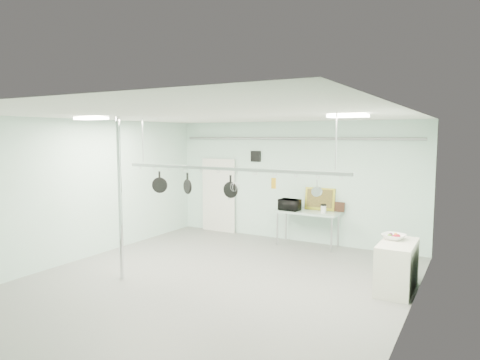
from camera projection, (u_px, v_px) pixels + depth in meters
The scene contains 25 objects.
floor at pixel (210, 284), 8.18m from camera, with size 8.00×8.00×0.00m, color gray.
ceiling at pixel (209, 116), 7.84m from camera, with size 7.00×8.00×0.02m, color silver.
back_wall at pixel (292, 181), 11.46m from camera, with size 7.00×0.02×3.20m, color silver.
right_wall at pixel (407, 219), 6.30m from camera, with size 0.02×8.00×3.20m, color silver.
door at pixel (219, 196), 12.60m from camera, with size 1.10×0.10×2.20m, color silver.
wall_vent at pixel (256, 156), 11.91m from camera, with size 0.30×0.04×0.30m, color black.
conduit_pipe at pixel (291, 138), 11.26m from camera, with size 0.07×0.07×6.60m, color gray.
chrome_pole at pixel (120, 199), 8.32m from camera, with size 0.08×0.08×3.20m, color silver.
prep_table at pixel (308, 214), 10.91m from camera, with size 1.60×0.70×0.91m.
side_cabinet at pixel (397, 267), 7.79m from camera, with size 0.60×1.20×0.90m, color silver.
pot_rack at pixel (227, 167), 8.10m from camera, with size 4.80×0.06×1.00m.
light_panel_left at pixel (91, 118), 8.23m from camera, with size 0.65×0.30×0.05m, color white.
light_panel_right at pixel (348, 116), 7.19m from camera, with size 0.65×0.30×0.05m, color white.
microwave at pixel (290, 205), 11.02m from camera, with size 0.52×0.35×0.29m, color black.
coffee_canister at pixel (323, 209), 10.60m from camera, with size 0.13×0.13×0.19m, color white.
painting_large at pixel (320, 199), 11.03m from camera, with size 0.78×0.05×0.58m, color gold.
painting_small at pixel (339, 207), 10.80m from camera, with size 0.30×0.04×0.25m, color #341D12.
fruit_bowl at pixel (394, 237), 7.97m from camera, with size 0.41×0.41×0.10m, color white.
skillet_left at pixel (160, 181), 8.96m from camera, with size 0.33×0.06×0.43m, color black, non-canonical shape.
skillet_mid at pixel (187, 183), 8.60m from camera, with size 0.30×0.06×0.41m, color black, non-canonical shape.
skillet_right at pixel (231, 186), 8.11m from camera, with size 0.31×0.06×0.41m, color black, non-canonical shape.
whisk at pixel (235, 184), 8.05m from camera, with size 0.17×0.17×0.33m, color silver, non-canonical shape.
grater at pixel (274, 183), 7.65m from camera, with size 0.09×0.02×0.21m, color gold, non-canonical shape.
saucepan at pixel (317, 188), 7.26m from camera, with size 0.17×0.09×0.29m, color silver, non-canonical shape.
fruit_cluster at pixel (394, 235), 7.96m from camera, with size 0.24×0.24×0.09m, color #A90F22, non-canonical shape.
Camera 1 is at (4.40, -6.61, 2.84)m, focal length 32.00 mm.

